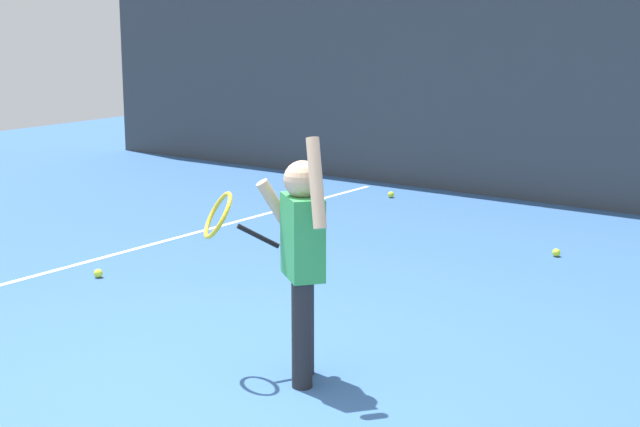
# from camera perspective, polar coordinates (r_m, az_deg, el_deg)

# --- Properties ---
(ground_plane) EXTENTS (20.00, 20.00, 0.00)m
(ground_plane) POSITION_cam_1_polar(r_m,az_deg,el_deg) (5.15, -7.02, -10.76)
(ground_plane) COLOR #335B93
(court_line_sideline) EXTENTS (0.05, 9.00, 0.00)m
(court_line_sideline) POSITION_cam_1_polar(r_m,az_deg,el_deg) (7.63, -16.23, -3.49)
(court_line_sideline) COLOR white
(court_line_sideline) RESTS_ON ground
(back_fence_windscreen) EXTENTS (13.67, 0.08, 3.30)m
(back_fence_windscreen) POSITION_cam_1_polar(r_m,az_deg,el_deg) (9.84, 16.99, 9.64)
(back_fence_windscreen) COLOR #383D42
(back_fence_windscreen) RESTS_ON ground
(fence_post_0) EXTENTS (0.09, 0.09, 3.45)m
(fence_post_0) POSITION_cam_1_polar(r_m,az_deg,el_deg) (13.65, -10.85, 10.83)
(fence_post_0) COLOR slate
(fence_post_0) RESTS_ON ground
(fence_post_1) EXTENTS (0.09, 0.09, 3.45)m
(fence_post_1) POSITION_cam_1_polar(r_m,az_deg,el_deg) (9.89, 17.13, 10.08)
(fence_post_1) COLOR slate
(fence_post_1) RESTS_ON ground
(tennis_player) EXTENTS (0.89, 0.51, 1.35)m
(tennis_player) POSITION_cam_1_polar(r_m,az_deg,el_deg) (5.14, -1.24, -2.15)
(tennis_player) COLOR #232326
(tennis_player) RESTS_ON ground
(tennis_ball_1) EXTENTS (0.07, 0.07, 0.07)m
(tennis_ball_1) POSITION_cam_1_polar(r_m,az_deg,el_deg) (7.45, -12.83, -3.43)
(tennis_ball_1) COLOR #CCE033
(tennis_ball_1) RESTS_ON ground
(tennis_ball_3) EXTENTS (0.07, 0.07, 0.07)m
(tennis_ball_3) POSITION_cam_1_polar(r_m,az_deg,el_deg) (8.09, 13.64, -2.23)
(tennis_ball_3) COLOR #CCE033
(tennis_ball_3) RESTS_ON ground
(tennis_ball_7) EXTENTS (0.07, 0.07, 0.07)m
(tennis_ball_7) POSITION_cam_1_polar(r_m,az_deg,el_deg) (10.26, 4.17, 1.11)
(tennis_ball_7) COLOR #CCE033
(tennis_ball_7) RESTS_ON ground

